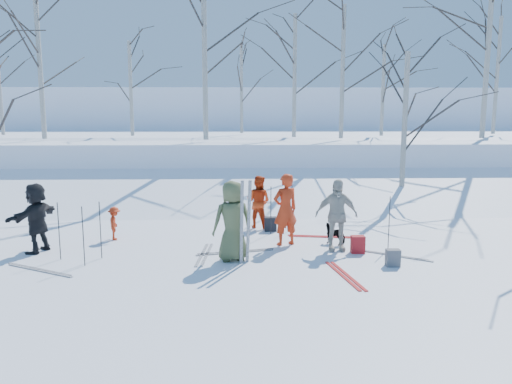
{
  "coord_description": "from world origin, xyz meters",
  "views": [
    {
      "loc": [
        -0.4,
        -11.33,
        3.37
      ],
      "look_at": [
        0.0,
        1.5,
        1.3
      ],
      "focal_mm": 35.0,
      "sensor_mm": 36.0,
      "label": 1
    }
  ],
  "objects_px": {
    "skier_red_north": "(285,210)",
    "backpack_dark": "(270,224)",
    "skier_olive_center": "(232,221)",
    "skier_red_seated": "(115,223)",
    "backpack_grey": "(393,258)",
    "skier_redor_behind": "(258,202)",
    "skier_grey_west": "(37,218)",
    "backpack_red": "(358,244)",
    "dog": "(335,234)",
    "skier_cream_east": "(336,215)"
  },
  "relations": [
    {
      "from": "skier_cream_east",
      "to": "backpack_red",
      "type": "xyz_separation_m",
      "value": [
        0.49,
        -0.26,
        -0.67
      ]
    },
    {
      "from": "skier_red_north",
      "to": "backpack_dark",
      "type": "distance_m",
      "value": 1.69
    },
    {
      "from": "skier_red_north",
      "to": "skier_grey_west",
      "type": "distance_m",
      "value": 6.08
    },
    {
      "from": "backpack_red",
      "to": "skier_cream_east",
      "type": "bearing_deg",
      "value": 152.41
    },
    {
      "from": "skier_redor_behind",
      "to": "skier_grey_west",
      "type": "xyz_separation_m",
      "value": [
        -5.44,
        -2.42,
        0.08
      ]
    },
    {
      "from": "skier_cream_east",
      "to": "dog",
      "type": "bearing_deg",
      "value": 78.86
    },
    {
      "from": "skier_redor_behind",
      "to": "backpack_dark",
      "type": "height_order",
      "value": "skier_redor_behind"
    },
    {
      "from": "skier_red_north",
      "to": "skier_grey_west",
      "type": "bearing_deg",
      "value": -18.71
    },
    {
      "from": "backpack_grey",
      "to": "dog",
      "type": "bearing_deg",
      "value": 115.42
    },
    {
      "from": "skier_olive_center",
      "to": "skier_red_north",
      "type": "height_order",
      "value": "skier_olive_center"
    },
    {
      "from": "skier_redor_behind",
      "to": "dog",
      "type": "bearing_deg",
      "value": 162.92
    },
    {
      "from": "skier_red_north",
      "to": "backpack_dark",
      "type": "bearing_deg",
      "value": -102.4
    },
    {
      "from": "skier_redor_behind",
      "to": "skier_red_seated",
      "type": "relative_size",
      "value": 1.73
    },
    {
      "from": "skier_olive_center",
      "to": "skier_red_seated",
      "type": "xyz_separation_m",
      "value": [
        -3.16,
        1.95,
        -0.48
      ]
    },
    {
      "from": "skier_red_seated",
      "to": "skier_red_north",
      "type": "bearing_deg",
      "value": -107.89
    },
    {
      "from": "skier_redor_behind",
      "to": "backpack_grey",
      "type": "relative_size",
      "value": 4.05
    },
    {
      "from": "skier_red_seated",
      "to": "backpack_red",
      "type": "distance_m",
      "value": 6.34
    },
    {
      "from": "skier_grey_west",
      "to": "backpack_red",
      "type": "height_order",
      "value": "skier_grey_west"
    },
    {
      "from": "skier_red_seated",
      "to": "skier_olive_center",
      "type": "bearing_deg",
      "value": -131.56
    },
    {
      "from": "skier_red_seated",
      "to": "skier_grey_west",
      "type": "distance_m",
      "value": 1.97
    },
    {
      "from": "skier_red_north",
      "to": "dog",
      "type": "bearing_deg",
      "value": 158.91
    },
    {
      "from": "skier_olive_center",
      "to": "skier_cream_east",
      "type": "bearing_deg",
      "value": 179.89
    },
    {
      "from": "skier_olive_center",
      "to": "dog",
      "type": "distance_m",
      "value": 3.03
    },
    {
      "from": "backpack_red",
      "to": "backpack_dark",
      "type": "bearing_deg",
      "value": 130.41
    },
    {
      "from": "skier_redor_behind",
      "to": "skier_red_seated",
      "type": "xyz_separation_m",
      "value": [
        -3.87,
        -1.32,
        -0.32
      ]
    },
    {
      "from": "skier_grey_west",
      "to": "backpack_grey",
      "type": "height_order",
      "value": "skier_grey_west"
    },
    {
      "from": "skier_red_north",
      "to": "backpack_dark",
      "type": "height_order",
      "value": "skier_red_north"
    },
    {
      "from": "skier_red_seated",
      "to": "backpack_grey",
      "type": "xyz_separation_m",
      "value": [
        6.69,
        -2.51,
        -0.26
      ]
    },
    {
      "from": "dog",
      "to": "skier_redor_behind",
      "type": "bearing_deg",
      "value": -96.24
    },
    {
      "from": "skier_red_north",
      "to": "skier_grey_west",
      "type": "xyz_separation_m",
      "value": [
        -6.06,
        -0.47,
        -0.07
      ]
    },
    {
      "from": "backpack_grey",
      "to": "skier_red_seated",
      "type": "bearing_deg",
      "value": 159.45
    },
    {
      "from": "dog",
      "to": "backpack_dark",
      "type": "relative_size",
      "value": 1.54
    },
    {
      "from": "skier_red_north",
      "to": "backpack_red",
      "type": "bearing_deg",
      "value": 131.11
    },
    {
      "from": "skier_grey_west",
      "to": "skier_red_north",
      "type": "bearing_deg",
      "value": 113.69
    },
    {
      "from": "skier_redor_behind",
      "to": "skier_cream_east",
      "type": "height_order",
      "value": "skier_cream_east"
    },
    {
      "from": "skier_redor_behind",
      "to": "dog",
      "type": "xyz_separation_m",
      "value": [
        1.92,
        -1.9,
        -0.51
      ]
    },
    {
      "from": "skier_cream_east",
      "to": "backpack_red",
      "type": "distance_m",
      "value": 0.87
    },
    {
      "from": "skier_redor_behind",
      "to": "backpack_dark",
      "type": "bearing_deg",
      "value": 153.98
    },
    {
      "from": "backpack_red",
      "to": "skier_red_north",
      "type": "bearing_deg",
      "value": 154.28
    },
    {
      "from": "skier_red_north",
      "to": "skier_red_seated",
      "type": "distance_m",
      "value": 4.55
    },
    {
      "from": "backpack_red",
      "to": "backpack_grey",
      "type": "bearing_deg",
      "value": -63.49
    },
    {
      "from": "skier_red_north",
      "to": "skier_olive_center",
      "type": "bearing_deg",
      "value": 21.7
    },
    {
      "from": "skier_grey_west",
      "to": "skier_redor_behind",
      "type": "bearing_deg",
      "value": 133.22
    },
    {
      "from": "skier_olive_center",
      "to": "skier_cream_east",
      "type": "xyz_separation_m",
      "value": [
        2.52,
        0.76,
        -0.04
      ]
    },
    {
      "from": "skier_olive_center",
      "to": "backpack_red",
      "type": "height_order",
      "value": "skier_olive_center"
    },
    {
      "from": "skier_red_north",
      "to": "dog",
      "type": "distance_m",
      "value": 1.46
    },
    {
      "from": "backpack_dark",
      "to": "dog",
      "type": "bearing_deg",
      "value": -42.52
    },
    {
      "from": "backpack_grey",
      "to": "skier_red_north",
      "type": "bearing_deg",
      "value": 139.75
    },
    {
      "from": "skier_red_seated",
      "to": "dog",
      "type": "relative_size",
      "value": 1.45
    },
    {
      "from": "skier_cream_east",
      "to": "skier_red_north",
      "type": "bearing_deg",
      "value": 153.86
    }
  ]
}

